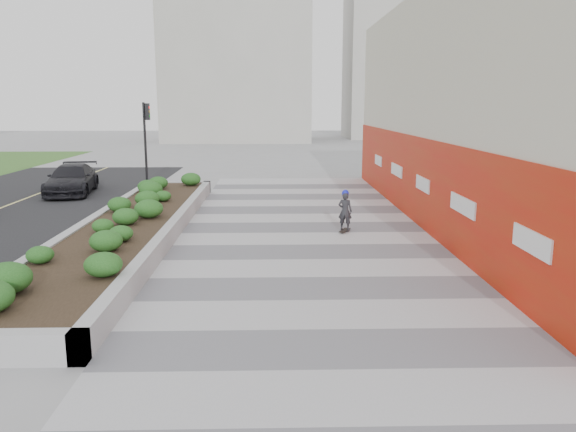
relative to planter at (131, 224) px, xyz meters
name	(u,v)px	position (x,y,z in m)	size (l,w,h in m)	color
ground	(326,318)	(5.50, -7.00, -0.42)	(160.00, 160.00, 0.00)	gray
walkway	(315,272)	(5.50, -4.00, -0.41)	(8.00, 36.00, 0.01)	#A8A8AD
building	(507,108)	(12.48, 1.98, 3.56)	(6.04, 24.08, 8.00)	beige
planter	(131,224)	(0.00, 0.00, 0.00)	(3.00, 18.00, 0.90)	#9E9EA0
traffic_signal_near	(146,132)	(-1.73, 10.50, 2.34)	(0.33, 0.28, 4.20)	black
distant_bldg_north_l	(237,51)	(0.50, 48.00, 9.58)	(16.00, 12.00, 20.00)	#ADAAA3
distant_bldg_north_r	(405,38)	(20.50, 53.00, 11.58)	(14.00, 10.00, 24.00)	#ADAAA3
manhole_cover	(335,272)	(6.00, -4.00, -0.42)	(0.44, 0.44, 0.01)	#595654
skateboarder	(345,211)	(6.80, 0.47, 0.29)	(0.53, 0.74, 1.40)	beige
car_dark	(72,179)	(-4.90, 8.79, 0.26)	(1.89, 4.65, 1.35)	black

